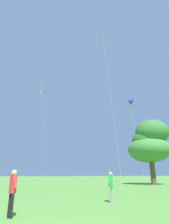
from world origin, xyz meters
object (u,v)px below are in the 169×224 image
at_px(person_in_blue_jacket, 111,184).
at_px(tree_left_oak, 149,143).
at_px(kite_blue_delta, 129,101).
at_px(kite_pink_low, 42,91).
at_px(kite_red_high, 103,40).
at_px(person_in_red_shirt, 13,188).

distance_m(person_in_blue_jacket, tree_left_oak, 23.12).
distance_m(kite_blue_delta, kite_pink_low, 23.04).
height_order(kite_pink_low, person_in_blue_jacket, kite_pink_low).
bearing_deg(kite_blue_delta, kite_red_high, -141.39).
height_order(kite_red_high, person_in_red_shirt, kite_red_high).
height_order(kite_red_high, tree_left_oak, kite_red_high).
height_order(kite_pink_low, kite_red_high, kite_red_high).
distance_m(kite_pink_low, person_in_red_shirt, 43.61).
xyz_separation_m(kite_blue_delta, tree_left_oak, (0.39, -4.68, -9.41)).
bearing_deg(tree_left_oak, kite_blue_delta, 94.81).
distance_m(kite_pink_low, person_in_blue_jacket, 41.30).
xyz_separation_m(kite_pink_low, person_in_blue_jacket, (2.69, -35.25, -21.36)).
bearing_deg(person_in_blue_jacket, kite_blue_delta, 55.65).
height_order(person_in_red_shirt, tree_left_oak, tree_left_oak).
height_order(kite_blue_delta, kite_pink_low, kite_pink_low).
bearing_deg(person_in_blue_jacket, tree_left_oak, 48.04).
relative_size(person_in_red_shirt, person_in_blue_jacket, 1.01).
height_order(kite_blue_delta, person_in_red_shirt, kite_blue_delta).
bearing_deg(kite_red_high, person_in_red_shirt, -123.76).
bearing_deg(person_in_blue_jacket, person_in_red_shirt, -153.45).
xyz_separation_m(person_in_red_shirt, person_in_blue_jacket, (5.37, 2.68, -0.01)).
relative_size(kite_blue_delta, kite_pink_low, 0.69).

